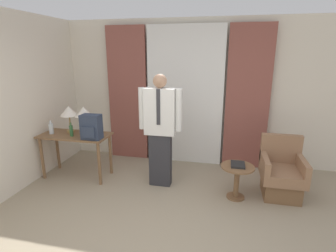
% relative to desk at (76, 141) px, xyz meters
% --- Properties ---
extents(wall_back, '(10.00, 0.06, 2.70)m').
position_rel_desk_xyz_m(wall_back, '(1.71, 1.17, 0.71)').
color(wall_back, silver).
rests_on(wall_back, ground_plane).
extents(curtain_sheer_center, '(1.42, 0.06, 2.58)m').
position_rel_desk_xyz_m(curtain_sheer_center, '(1.71, 1.04, 0.65)').
color(curtain_sheer_center, white).
rests_on(curtain_sheer_center, ground_plane).
extents(curtain_drape_left, '(0.77, 0.06, 2.58)m').
position_rel_desk_xyz_m(curtain_drape_left, '(0.57, 1.04, 0.65)').
color(curtain_drape_left, brown).
rests_on(curtain_drape_left, ground_plane).
extents(curtain_drape_right, '(0.77, 0.06, 2.58)m').
position_rel_desk_xyz_m(curtain_drape_right, '(2.84, 1.04, 0.65)').
color(curtain_drape_right, brown).
rests_on(curtain_drape_right, ground_plane).
extents(desk, '(1.17, 0.55, 0.76)m').
position_rel_desk_xyz_m(desk, '(0.00, 0.00, 0.00)').
color(desk, brown).
rests_on(desk, ground_plane).
extents(table_lamp_left, '(0.29, 0.29, 0.46)m').
position_rel_desk_xyz_m(table_lamp_left, '(-0.14, 0.11, 0.48)').
color(table_lamp_left, '#9E7F47').
rests_on(table_lamp_left, desk).
extents(table_lamp_right, '(0.29, 0.29, 0.46)m').
position_rel_desk_xyz_m(table_lamp_right, '(0.14, 0.11, 0.48)').
color(table_lamp_right, '#9E7F47').
rests_on(table_lamp_right, desk).
extents(bottle_near_edge, '(0.08, 0.08, 0.23)m').
position_rel_desk_xyz_m(bottle_near_edge, '(-0.41, -0.04, 0.21)').
color(bottle_near_edge, silver).
rests_on(bottle_near_edge, desk).
extents(bottle_by_lamp, '(0.06, 0.06, 0.23)m').
position_rel_desk_xyz_m(bottle_by_lamp, '(0.00, -0.09, 0.21)').
color(bottle_by_lamp, '#336638').
rests_on(bottle_by_lamp, desk).
extents(backpack, '(0.31, 0.22, 0.40)m').
position_rel_desk_xyz_m(backpack, '(0.40, -0.15, 0.31)').
color(backpack, '#2D384C').
rests_on(backpack, desk).
extents(person, '(0.68, 0.22, 1.79)m').
position_rel_desk_xyz_m(person, '(1.48, 0.02, 0.33)').
color(person, '#2D2D33').
rests_on(person, ground_plane).
extents(armchair, '(0.60, 0.64, 0.88)m').
position_rel_desk_xyz_m(armchair, '(3.33, 0.08, -0.31)').
color(armchair, brown).
rests_on(armchair, ground_plane).
extents(side_table, '(0.48, 0.48, 0.51)m').
position_rel_desk_xyz_m(side_table, '(2.68, -0.17, -0.29)').
color(side_table, brown).
rests_on(side_table, ground_plane).
extents(book, '(0.20, 0.25, 0.03)m').
position_rel_desk_xyz_m(book, '(2.68, -0.15, -0.11)').
color(book, black).
rests_on(book, side_table).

